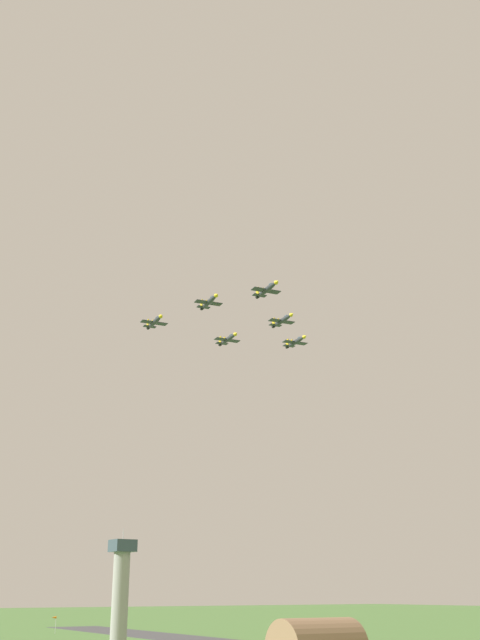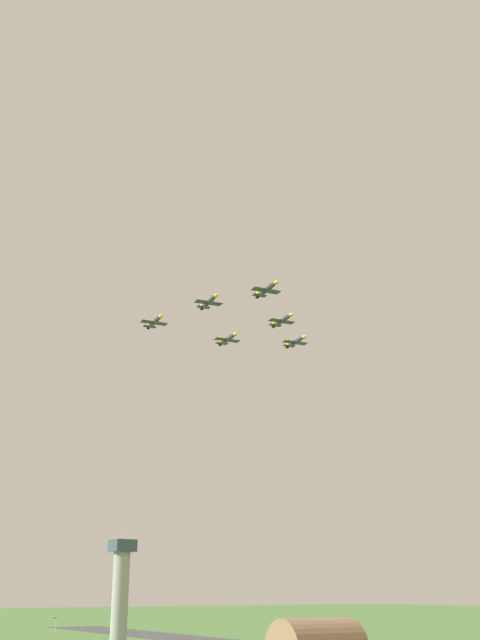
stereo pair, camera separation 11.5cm
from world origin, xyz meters
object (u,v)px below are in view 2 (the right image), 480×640
at_px(control_tower, 120,591).
at_px(jet_left_outer, 296,342).
at_px(jet_slot_rear, 228,339).
at_px(windsock, 54,618).
at_px(jet_left_wingman, 282,320).
at_px(jet_lead, 267,289).
at_px(jet_right_outer, 155,322).
at_px(jet_right_wingman, 209,302).

bearing_deg(control_tower, jet_left_outer, -168.56).
bearing_deg(jet_slot_rear, windsock, -154.89).
bearing_deg(jet_left_wingman, jet_lead, -40.92).
height_order(jet_lead, jet_right_outer, jet_lead).
bearing_deg(jet_slot_rear, jet_lead, -1.04).
relative_size(windsock, jet_slot_rear, 0.42).
height_order(jet_right_outer, jet_slot_rear, jet_right_outer).
xyz_separation_m(windsock, jet_right_wingman, (-8.92, 96.56, 99.99)).
bearing_deg(jet_left_wingman, jet_slot_rear, -140.19).
bearing_deg(jet_left_wingman, jet_left_outer, 139.08).
bearing_deg(windsock, control_tower, 78.58).
xyz_separation_m(control_tower, jet_left_wingman, (-56.26, -1.13, 87.53)).
relative_size(jet_left_wingman, jet_right_outer, 1.00).
bearing_deg(jet_right_wingman, control_tower, -68.97).
xyz_separation_m(jet_left_wingman, jet_left_outer, (-15.97, -13.49, -1.25)).
bearing_deg(control_tower, jet_right_outer, -128.65).
xyz_separation_m(windsock, jet_left_wingman, (-35.63, 101.01, 97.31)).
xyz_separation_m(windsock, jet_lead, (-19.65, 114.50, 100.76)).
relative_size(jet_left_wingman, jet_left_outer, 0.99).
xyz_separation_m(jet_right_wingman, jet_right_outer, (10.74, -17.94, -3.85)).
bearing_deg(jet_slot_rear, jet_right_wingman, -41.40).
relative_size(jet_lead, jet_right_wingman, 1.03).
height_order(jet_lead, jet_left_wingman, jet_lead).
height_order(windsock, jet_left_outer, jet_left_outer).
bearing_deg(control_tower, jet_slot_rear, -157.27).
relative_size(windsock, jet_right_wingman, 0.41).
distance_m(jet_left_wingman, jet_slot_rear, 21.25).
xyz_separation_m(control_tower, jet_right_outer, (-18.81, -23.52, 86.36)).
distance_m(jet_lead, jet_left_outer, 42.08).
xyz_separation_m(jet_lead, jet_right_wingman, (10.74, -17.94, -0.78)).
height_order(jet_left_outer, jet_right_outer, jet_right_outer).
relative_size(windsock, jet_lead, 0.40).
bearing_deg(jet_lead, jet_left_wingman, 139.52).
relative_size(jet_left_outer, jet_slot_rear, 1.02).
bearing_deg(jet_right_wingman, jet_slot_rear, 140.50).
bearing_deg(jet_left_outer, jet_lead, -40.42).
bearing_deg(jet_left_wingman, control_tower, -79.94).
relative_size(control_tower, jet_lead, 2.00).
xyz_separation_m(windsock, jet_right_outer, (1.82, 78.62, 96.13)).
bearing_deg(jet_slot_rear, control_tower, -58.84).
bearing_deg(jet_right_outer, jet_slot_rear, 89.08).
bearing_deg(jet_right_outer, windsock, -172.78).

